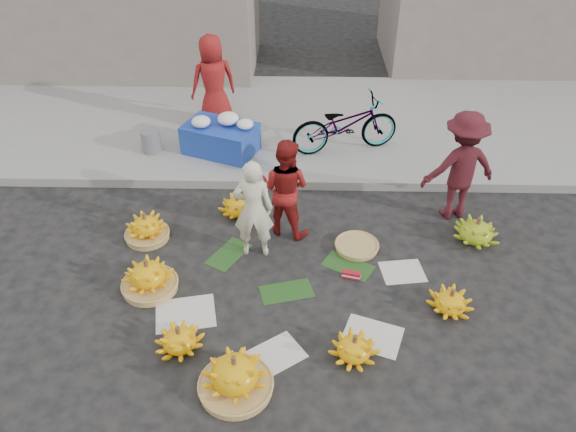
{
  "coord_description": "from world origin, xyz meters",
  "views": [
    {
      "loc": [
        0.03,
        -5.26,
        4.93
      ],
      "look_at": [
        -0.1,
        0.44,
        0.7
      ],
      "focal_mm": 35.0,
      "sensor_mm": 36.0,
      "label": 1
    }
  ],
  "objects_px": {
    "banana_bunch_0": "(148,276)",
    "bicycle": "(345,124)",
    "banana_bunch_4": "(451,302)",
    "flower_table": "(221,137)",
    "vendor_cream": "(253,209)"
  },
  "relations": [
    {
      "from": "banana_bunch_0",
      "to": "bicycle",
      "type": "height_order",
      "value": "bicycle"
    },
    {
      "from": "flower_table",
      "to": "bicycle",
      "type": "xyz_separation_m",
      "value": [
        2.08,
        0.1,
        0.2
      ]
    },
    {
      "from": "banana_bunch_0",
      "to": "banana_bunch_4",
      "type": "bearing_deg",
      "value": -4.49
    },
    {
      "from": "banana_bunch_4",
      "to": "bicycle",
      "type": "relative_size",
      "value": 0.33
    },
    {
      "from": "banana_bunch_0",
      "to": "banana_bunch_4",
      "type": "distance_m",
      "value": 3.68
    },
    {
      "from": "flower_table",
      "to": "bicycle",
      "type": "relative_size",
      "value": 0.74
    },
    {
      "from": "banana_bunch_4",
      "to": "flower_table",
      "type": "bearing_deg",
      "value": 131.75
    },
    {
      "from": "banana_bunch_4",
      "to": "flower_table",
      "type": "height_order",
      "value": "flower_table"
    },
    {
      "from": "vendor_cream",
      "to": "bicycle",
      "type": "relative_size",
      "value": 0.79
    },
    {
      "from": "banana_bunch_0",
      "to": "bicycle",
      "type": "relative_size",
      "value": 0.38
    },
    {
      "from": "banana_bunch_0",
      "to": "bicycle",
      "type": "bearing_deg",
      "value": 52.02
    },
    {
      "from": "vendor_cream",
      "to": "bicycle",
      "type": "xyz_separation_m",
      "value": [
        1.34,
        2.61,
        -0.12
      ]
    },
    {
      "from": "banana_bunch_4",
      "to": "vendor_cream",
      "type": "xyz_separation_m",
      "value": [
        -2.41,
        1.02,
        0.57
      ]
    },
    {
      "from": "bicycle",
      "to": "banana_bunch_0",
      "type": "bearing_deg",
      "value": 127.07
    },
    {
      "from": "banana_bunch_0",
      "to": "banana_bunch_4",
      "type": "xyz_separation_m",
      "value": [
        3.67,
        -0.29,
        -0.06
      ]
    }
  ]
}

